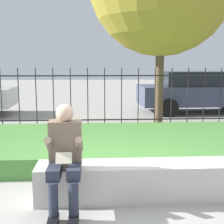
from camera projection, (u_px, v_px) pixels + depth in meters
ground_plane at (117, 198)px, 4.05m from camera, size 60.00×60.00×0.00m
stone_bench at (142, 183)px, 4.04m from camera, size 2.71×0.50×0.47m
person_seated_reader at (65, 154)px, 3.62m from camera, size 0.42×0.73×1.27m
grass_berm at (109, 145)px, 6.11m from camera, size 8.36×2.83×0.32m
iron_fence at (105, 99)px, 7.81m from camera, size 6.36×0.03×1.63m
car_parked_right at (198, 91)px, 11.09m from camera, size 4.33×2.03×1.46m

